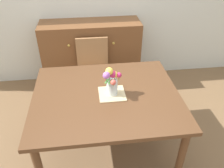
{
  "coord_description": "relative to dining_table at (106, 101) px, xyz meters",
  "views": [
    {
      "loc": [
        -0.16,
        -1.75,
        2.09
      ],
      "look_at": [
        0.06,
        -0.0,
        0.87
      ],
      "focal_mm": 36.79,
      "sensor_mm": 36.0,
      "label": 1
    }
  ],
  "objects": [
    {
      "name": "ground_plane",
      "position": [
        0.0,
        0.0,
        -0.67
      ],
      "size": [
        12.0,
        12.0,
        0.0
      ],
      "primitive_type": "plane",
      "color": "brown"
    },
    {
      "name": "dining_table",
      "position": [
        0.0,
        0.0,
        0.0
      ],
      "size": [
        1.41,
        1.17,
        0.75
      ],
      "color": "brown",
      "rests_on": "ground_plane"
    },
    {
      "name": "chair_far",
      "position": [
        -0.08,
        0.93,
        -0.15
      ],
      "size": [
        0.42,
        0.42,
        0.9
      ],
      "rotation": [
        0.0,
        0.0,
        3.14
      ],
      "color": "#9E7047",
      "rests_on": "ground_plane"
    },
    {
      "name": "dresser",
      "position": [
        -0.09,
        1.33,
        -0.17
      ],
      "size": [
        1.4,
        0.47,
        1.0
      ],
      "color": "brown",
      "rests_on": "ground_plane"
    },
    {
      "name": "placemat",
      "position": [
        0.06,
        -0.0,
        0.09
      ],
      "size": [
        0.25,
        0.25,
        0.01
      ],
      "primitive_type": "cube",
      "color": "#CCB789",
      "rests_on": "dining_table"
    },
    {
      "name": "flower_vase",
      "position": [
        0.05,
        -0.01,
        0.24
      ],
      "size": [
        0.18,
        0.18,
        0.28
      ],
      "color": "silver",
      "rests_on": "placemat"
    }
  ]
}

